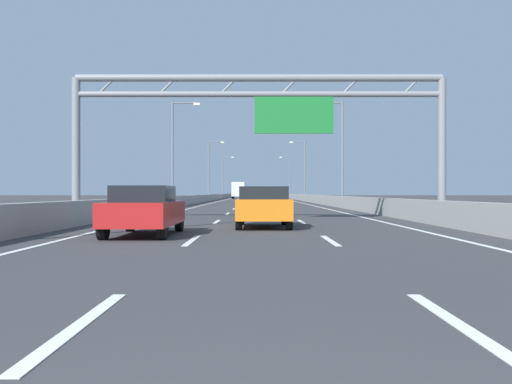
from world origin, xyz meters
TOP-DOWN VIEW (x-y plane):
  - ground_plane at (0.00, 100.00)m, footprint 260.00×260.00m
  - lane_dash_left_0 at (-1.80, 3.50)m, footprint 0.16×3.00m
  - lane_dash_left_1 at (-1.80, 12.50)m, footprint 0.16×3.00m
  - lane_dash_left_2 at (-1.80, 21.50)m, footprint 0.16×3.00m
  - lane_dash_left_3 at (-1.80, 30.50)m, footprint 0.16×3.00m
  - lane_dash_left_4 at (-1.80, 39.50)m, footprint 0.16×3.00m
  - lane_dash_left_5 at (-1.80, 48.50)m, footprint 0.16×3.00m
  - lane_dash_left_6 at (-1.80, 57.50)m, footprint 0.16×3.00m
  - lane_dash_left_7 at (-1.80, 66.50)m, footprint 0.16×3.00m
  - lane_dash_left_8 at (-1.80, 75.50)m, footprint 0.16×3.00m
  - lane_dash_left_9 at (-1.80, 84.50)m, footprint 0.16×3.00m
  - lane_dash_left_10 at (-1.80, 93.50)m, footprint 0.16×3.00m
  - lane_dash_left_11 at (-1.80, 102.50)m, footprint 0.16×3.00m
  - lane_dash_left_12 at (-1.80, 111.50)m, footprint 0.16×3.00m
  - lane_dash_left_13 at (-1.80, 120.50)m, footprint 0.16×3.00m
  - lane_dash_left_14 at (-1.80, 129.50)m, footprint 0.16×3.00m
  - lane_dash_left_15 at (-1.80, 138.50)m, footprint 0.16×3.00m
  - lane_dash_left_16 at (-1.80, 147.50)m, footprint 0.16×3.00m
  - lane_dash_left_17 at (-1.80, 156.50)m, footprint 0.16×3.00m
  - lane_dash_right_0 at (1.80, 3.50)m, footprint 0.16×3.00m
  - lane_dash_right_1 at (1.80, 12.50)m, footprint 0.16×3.00m
  - lane_dash_right_2 at (1.80, 21.50)m, footprint 0.16×3.00m
  - lane_dash_right_3 at (1.80, 30.50)m, footprint 0.16×3.00m
  - lane_dash_right_4 at (1.80, 39.50)m, footprint 0.16×3.00m
  - lane_dash_right_5 at (1.80, 48.50)m, footprint 0.16×3.00m
  - lane_dash_right_6 at (1.80, 57.50)m, footprint 0.16×3.00m
  - lane_dash_right_7 at (1.80, 66.50)m, footprint 0.16×3.00m
  - lane_dash_right_8 at (1.80, 75.50)m, footprint 0.16×3.00m
  - lane_dash_right_9 at (1.80, 84.50)m, footprint 0.16×3.00m
  - lane_dash_right_10 at (1.80, 93.50)m, footprint 0.16×3.00m
  - lane_dash_right_11 at (1.80, 102.50)m, footprint 0.16×3.00m
  - lane_dash_right_12 at (1.80, 111.50)m, footprint 0.16×3.00m
  - lane_dash_right_13 at (1.80, 120.50)m, footprint 0.16×3.00m
  - lane_dash_right_14 at (1.80, 129.50)m, footprint 0.16×3.00m
  - lane_dash_right_15 at (1.80, 138.50)m, footprint 0.16×3.00m
  - lane_dash_right_16 at (1.80, 147.50)m, footprint 0.16×3.00m
  - lane_dash_right_17 at (1.80, 156.50)m, footprint 0.16×3.00m
  - edge_line_left at (-5.25, 88.00)m, footprint 0.16×176.00m
  - edge_line_right at (5.25, 88.00)m, footprint 0.16×176.00m
  - barrier_left at (-6.90, 110.00)m, footprint 0.45×220.00m
  - barrier_right at (6.90, 110.00)m, footprint 0.45×220.00m
  - sign_gantry at (0.20, 21.81)m, footprint 16.16×0.36m
  - streetlamp_left_mid at (-7.47, 47.60)m, footprint 2.58×0.28m
  - streetlamp_right_mid at (7.47, 47.60)m, footprint 2.58×0.28m
  - streetlamp_left_far at (-7.47, 85.09)m, footprint 2.58×0.28m
  - streetlamp_right_far at (7.47, 85.09)m, footprint 2.58×0.28m
  - streetlamp_left_distant at (-7.47, 122.59)m, footprint 2.58×0.28m
  - streetlamp_right_distant at (7.47, 122.59)m, footprint 2.58×0.28m
  - orange_car at (0.14, 17.84)m, footprint 1.89×4.13m
  - blue_car at (0.08, 69.83)m, footprint 1.71×4.10m
  - green_car at (3.82, 114.29)m, footprint 1.77×4.60m
  - black_car at (0.08, 25.78)m, footprint 1.74×4.31m
  - red_car at (-3.39, 14.24)m, footprint 1.80×4.22m
  - box_truck at (-3.55, 104.64)m, footprint 2.45×7.78m

SIDE VIEW (x-z plane):
  - ground_plane at x=0.00m, z-range 0.00..0.00m
  - lane_dash_left_0 at x=-1.80m, z-range 0.00..0.01m
  - lane_dash_left_1 at x=-1.80m, z-range 0.00..0.01m
  - lane_dash_left_2 at x=-1.80m, z-range 0.00..0.01m
  - lane_dash_left_3 at x=-1.80m, z-range 0.00..0.01m
  - lane_dash_left_4 at x=-1.80m, z-range 0.00..0.01m
  - lane_dash_left_5 at x=-1.80m, z-range 0.00..0.01m
  - lane_dash_left_6 at x=-1.80m, z-range 0.00..0.01m
  - lane_dash_left_7 at x=-1.80m, z-range 0.00..0.01m
  - lane_dash_left_8 at x=-1.80m, z-range 0.00..0.01m
  - lane_dash_left_9 at x=-1.80m, z-range 0.00..0.01m
  - lane_dash_left_10 at x=-1.80m, z-range 0.00..0.01m
  - lane_dash_left_11 at x=-1.80m, z-range 0.00..0.01m
  - lane_dash_left_12 at x=-1.80m, z-range 0.00..0.01m
  - lane_dash_left_13 at x=-1.80m, z-range 0.00..0.01m
  - lane_dash_left_14 at x=-1.80m, z-range 0.00..0.01m
  - lane_dash_left_15 at x=-1.80m, z-range 0.00..0.01m
  - lane_dash_left_16 at x=-1.80m, z-range 0.00..0.01m
  - lane_dash_left_17 at x=-1.80m, z-range 0.00..0.01m
  - lane_dash_right_0 at x=1.80m, z-range 0.00..0.01m
  - lane_dash_right_1 at x=1.80m, z-range 0.00..0.01m
  - lane_dash_right_2 at x=1.80m, z-range 0.00..0.01m
  - lane_dash_right_3 at x=1.80m, z-range 0.00..0.01m
  - lane_dash_right_4 at x=1.80m, z-range 0.00..0.01m
  - lane_dash_right_5 at x=1.80m, z-range 0.00..0.01m
  - lane_dash_right_6 at x=1.80m, z-range 0.00..0.01m
  - lane_dash_right_7 at x=1.80m, z-range 0.00..0.01m
  - lane_dash_right_8 at x=1.80m, z-range 0.00..0.01m
  - lane_dash_right_9 at x=1.80m, z-range 0.00..0.01m
  - lane_dash_right_10 at x=1.80m, z-range 0.00..0.01m
  - lane_dash_right_11 at x=1.80m, z-range 0.00..0.01m
  - lane_dash_right_12 at x=1.80m, z-range 0.00..0.01m
  - lane_dash_right_13 at x=1.80m, z-range 0.00..0.01m
  - lane_dash_right_14 at x=1.80m, z-range 0.00..0.01m
  - lane_dash_right_15 at x=1.80m, z-range 0.00..0.01m
  - lane_dash_right_16 at x=1.80m, z-range 0.00..0.01m
  - lane_dash_right_17 at x=1.80m, z-range 0.00..0.01m
  - edge_line_left at x=-5.25m, z-range 0.00..0.01m
  - edge_line_right at x=5.25m, z-range 0.00..0.01m
  - barrier_left at x=-6.90m, z-range 0.00..0.95m
  - barrier_right at x=6.90m, z-range 0.00..0.95m
  - black_car at x=0.08m, z-range 0.01..1.46m
  - green_car at x=3.82m, z-range 0.02..1.48m
  - red_car at x=-3.39m, z-range 0.03..1.48m
  - orange_car at x=0.14m, z-range 0.03..1.49m
  - blue_car at x=0.08m, z-range 0.02..1.58m
  - box_truck at x=-3.55m, z-range 0.12..3.33m
  - sign_gantry at x=0.20m, z-range 1.66..8.02m
  - streetlamp_left_mid at x=-7.47m, z-range 0.65..10.15m
  - streetlamp_right_mid at x=7.47m, z-range 0.65..10.15m
  - streetlamp_left_far at x=-7.47m, z-range 0.65..10.15m
  - streetlamp_right_far at x=7.47m, z-range 0.65..10.15m
  - streetlamp_left_distant at x=-7.47m, z-range 0.65..10.15m
  - streetlamp_right_distant at x=7.47m, z-range 0.65..10.15m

